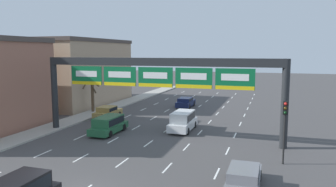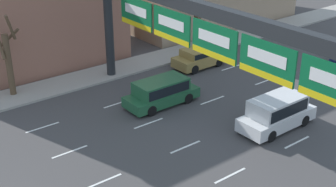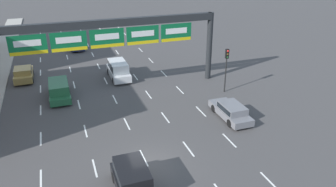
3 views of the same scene
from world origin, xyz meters
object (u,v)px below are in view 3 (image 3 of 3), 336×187
(car_navy, at_px, (77,44))
(car_grey, at_px, (231,111))
(sign_gantry, at_px, (107,36))
(car_gold, at_px, (23,74))
(suv_green, at_px, (59,89))
(traffic_light_near_gantry, at_px, (227,62))
(suv_white, at_px, (118,69))
(suv_black, at_px, (132,178))

(car_navy, xyz_separation_m, car_grey, (10.11, -25.41, -0.02))
(sign_gantry, bearing_deg, car_gold, 143.45)
(suv_green, distance_m, traffic_light_near_gantry, 16.09)
(sign_gantry, relative_size, suv_white, 4.64)
(sign_gantry, distance_m, car_navy, 17.22)
(suv_white, xyz_separation_m, traffic_light_near_gantry, (9.10, -7.23, 2.09))
(suv_black, xyz_separation_m, car_grey, (9.93, 6.06, -0.27))
(car_gold, distance_m, traffic_light_near_gantry, 21.43)
(suv_white, relative_size, car_grey, 1.02)
(suv_white, distance_m, car_gold, 10.10)
(car_navy, distance_m, car_grey, 27.35)
(car_navy, xyz_separation_m, traffic_light_near_gantry, (12.31, -20.34, 2.40))
(car_grey, distance_m, traffic_light_near_gantry, 6.03)
(car_grey, distance_m, car_gold, 22.43)
(car_grey, height_order, traffic_light_near_gantry, traffic_light_near_gantry)
(traffic_light_near_gantry, bearing_deg, car_grey, -113.42)
(car_navy, xyz_separation_m, car_gold, (-6.51, -10.35, 0.04))
(car_navy, height_order, traffic_light_near_gantry, traffic_light_near_gantry)
(suv_green, bearing_deg, suv_black, -77.61)
(car_navy, height_order, car_grey, car_navy)
(suv_black, bearing_deg, suv_green, 102.39)
(suv_white, distance_m, traffic_light_near_gantry, 11.81)
(car_navy, relative_size, suv_white, 0.93)
(sign_gantry, height_order, suv_white, sign_gantry)
(car_gold, bearing_deg, traffic_light_near_gantry, -27.97)
(suv_white, relative_size, suv_black, 1.18)
(car_navy, height_order, suv_white, suv_white)
(suv_green, height_order, traffic_light_near_gantry, traffic_light_near_gantry)
(car_grey, xyz_separation_m, traffic_light_near_gantry, (2.20, 5.07, 2.42))
(suv_white, distance_m, car_grey, 14.11)
(sign_gantry, distance_m, suv_green, 6.71)
(car_navy, relative_size, suv_black, 1.09)
(car_grey, height_order, car_gold, car_gold)
(sign_gantry, xyz_separation_m, car_gold, (-8.20, 6.08, -4.81))
(traffic_light_near_gantry, bearing_deg, sign_gantry, 159.78)
(car_navy, bearing_deg, sign_gantry, -84.11)
(car_grey, bearing_deg, traffic_light_near_gantry, 66.58)
(car_navy, distance_m, suv_white, 13.49)
(car_gold, xyz_separation_m, traffic_light_near_gantry, (18.82, -9.99, 2.36))
(car_gold, bearing_deg, suv_white, -15.84)
(suv_white, height_order, traffic_light_near_gantry, traffic_light_near_gantry)
(suv_green, bearing_deg, sign_gantry, -0.66)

